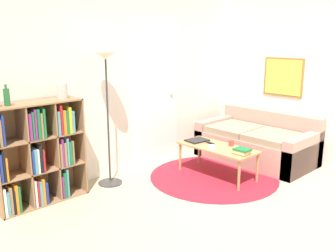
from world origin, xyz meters
TOP-DOWN VIEW (x-y plane):
  - ground_plane at (0.00, 0.00)m, footprint 14.00×14.00m
  - wall_back at (0.03, 2.28)m, footprint 7.38×0.11m
  - wall_right at (2.21, 1.13)m, footprint 0.08×5.25m
  - rug at (0.67, 1.16)m, footprint 1.77×1.77m
  - bookshelf at (-1.42, 2.06)m, footprint 1.04×0.34m
  - floor_lamp at (-0.50, 1.97)m, footprint 0.32×0.32m
  - couch at (1.76, 1.17)m, footprint 0.95×1.72m
  - coffee_table at (0.73, 1.16)m, footprint 0.49×1.11m
  - laptop at (0.73, 1.54)m, footprint 0.33×0.27m
  - bowl at (0.59, 1.14)m, footprint 0.11×0.11m
  - book_stack_on_table at (0.70, 0.73)m, footprint 0.18×0.21m
  - cup at (0.90, 1.05)m, footprint 0.07×0.07m
  - remote at (0.76, 1.31)m, footprint 0.08×0.17m
  - bottle_middle at (-1.70, 2.04)m, footprint 0.06×0.06m
  - vase_on_shelf at (-1.06, 2.06)m, footprint 0.12×0.12m

SIDE VIEW (x-z plane):
  - ground_plane at x=0.00m, z-range 0.00..0.00m
  - rug at x=0.67m, z-range 0.00..0.01m
  - couch at x=1.76m, z-range -0.10..0.63m
  - coffee_table at x=0.73m, z-range 0.17..0.60m
  - laptop at x=0.73m, z-range 0.43..0.45m
  - remote at x=0.76m, z-range 0.43..0.45m
  - bowl at x=0.59m, z-range 0.43..0.48m
  - book_stack_on_table at x=0.70m, z-range 0.43..0.50m
  - cup at x=0.90m, z-range 0.43..0.51m
  - bookshelf at x=-1.42m, z-range 0.00..1.19m
  - vase_on_shelf at x=-1.06m, z-range 1.19..1.37m
  - bottle_middle at x=-1.70m, z-range 1.17..1.40m
  - wall_back at x=0.03m, z-range -0.01..2.59m
  - wall_right at x=2.21m, z-range 0.00..2.60m
  - floor_lamp at x=-0.50m, z-range 0.51..2.23m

